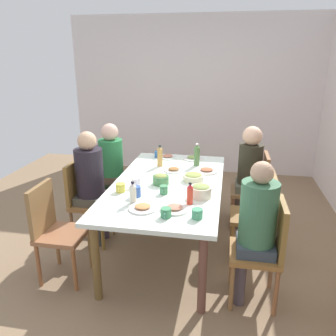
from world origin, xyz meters
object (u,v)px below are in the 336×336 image
object	(u,v)px
bowl_1	(201,191)
bottle_2	(133,193)
cup_0	(120,188)
cup_6	(136,192)
chair_1	(265,247)
bottle_3	(160,156)
plate_3	(175,208)
cup_1	(166,213)
person_0	(91,178)
chair_3	(106,177)
dining_table	(168,189)
person_2	(249,168)
cup_2	(136,182)
plate_1	(173,170)
bowl_2	(193,177)
cup_3	(164,190)
plate_4	(168,157)
cup_5	(157,154)
cup_4	(197,214)
plate_2	(143,208)
bottle_0	(190,194)
plate_5	(207,171)
chair_5	(54,227)
plate_0	(193,158)
person_3	(112,162)
chair_2	(255,186)
bottle_1	(197,155)
person_1	(256,222)
chair_0	(84,197)
bowl_0	(161,179)

from	to	relation	value
bowl_1	bottle_2	distance (m)	0.61
cup_0	cup_6	world-z (taller)	cup_6
chair_1	bottle_3	size ratio (longest dim) A/B	3.68
plate_3	cup_1	bearing A→B (deg)	-18.26
person_0	bottle_3	distance (m)	0.82
chair_3	plate_3	distance (m)	1.70
dining_table	person_0	bearing A→B (deg)	-90.00
person_2	cup_1	world-z (taller)	person_2
plate_3	cup_2	size ratio (longest dim) A/B	1.99
plate_1	bowl_2	world-z (taller)	bowl_2
cup_3	bottle_2	world-z (taller)	bottle_2
cup_0	plate_4	bearing A→B (deg)	168.59
cup_5	bottle_3	distance (m)	0.36
cup_6	cup_4	bearing A→B (deg)	60.70
plate_2	bottle_0	xyz separation A→B (m)	(-0.18, 0.37, 0.08)
plate_5	bowl_1	bearing A→B (deg)	-0.22
chair_5	cup_2	distance (m)	0.84
cup_0	cup_6	size ratio (longest dim) A/B	1.02
plate_3	cup_2	bearing A→B (deg)	-134.06
plate_0	plate_5	xyz separation A→B (m)	(0.45, 0.20, 0.00)
plate_0	bowl_2	xyz separation A→B (m)	(0.76, 0.09, 0.03)
person_3	cup_0	xyz separation A→B (m)	(0.99, 0.43, 0.08)
chair_2	bowl_1	size ratio (longest dim) A/B	4.69
plate_0	cup_2	bearing A→B (deg)	-23.27
plate_2	plate_4	distance (m)	1.49
person_0	plate_2	world-z (taller)	person_0
plate_3	cup_1	world-z (taller)	cup_1
cup_5	bottle_0	xyz separation A→B (m)	(1.31, 0.57, 0.05)
plate_3	chair_1	bearing A→B (deg)	86.85
cup_4	bottle_1	world-z (taller)	bottle_1
chair_3	person_3	bearing A→B (deg)	90.00
cup_0	cup_5	xyz separation A→B (m)	(-1.16, 0.11, -0.00)
chair_5	cup_3	size ratio (longest dim) A/B	8.16
plate_4	cup_4	size ratio (longest dim) A/B	1.91
chair_1	plate_3	size ratio (longest dim) A/B	3.72
person_1	chair_0	bearing A→B (deg)	-110.86
chair_0	bottle_1	world-z (taller)	bottle_1
chair_0	bowl_1	xyz separation A→B (m)	(0.32, 1.27, 0.30)
bottle_1	bottle_0	bearing A→B (deg)	2.66
plate_5	chair_5	bearing A→B (deg)	-50.53
bottle_1	bottle_2	xyz separation A→B (m)	(1.14, -0.43, -0.03)
chair_3	cup_5	distance (m)	0.71
bottle_2	plate_5	bearing A→B (deg)	148.92
cup_0	bowl_0	bearing A→B (deg)	128.23
person_0	cup_5	xyz separation A→B (m)	(-0.83, 0.54, 0.06)
cup_6	bottle_3	distance (m)	0.91
bowl_1	plate_2	bearing A→B (deg)	-52.89
chair_1	plate_3	world-z (taller)	chair_1
plate_1	person_1	bearing A→B (deg)	39.41
person_1	plate_4	world-z (taller)	person_1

